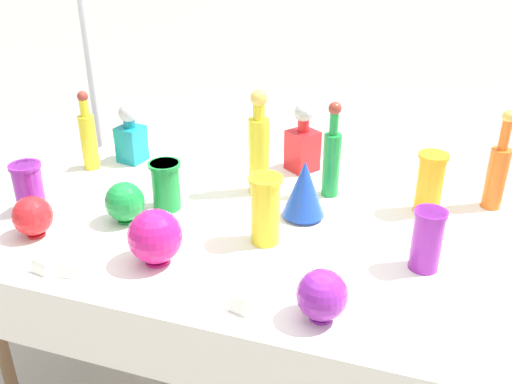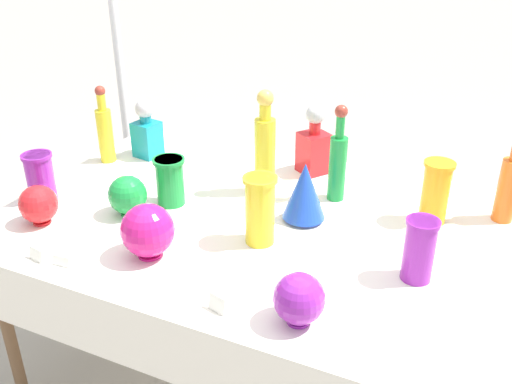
{
  "view_description": "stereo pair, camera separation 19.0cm",
  "coord_description": "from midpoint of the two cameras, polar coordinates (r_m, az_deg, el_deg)",
  "views": [
    {
      "loc": [
        0.54,
        -1.63,
        1.74
      ],
      "look_at": [
        0.0,
        0.0,
        0.86
      ],
      "focal_mm": 40.0,
      "sensor_mm": 36.0,
      "label": 1
    },
    {
      "loc": [
        0.72,
        -1.56,
        1.74
      ],
      "look_at": [
        0.0,
        0.0,
        0.86
      ],
      "focal_mm": 40.0,
      "sensor_mm": 36.0,
      "label": 2
    }
  ],
  "objects": [
    {
      "name": "tall_bottle_2",
      "position": [
        2.41,
        -18.63,
        5.21
      ],
      "size": [
        0.06,
        0.06,
        0.32
      ],
      "color": "yellow",
      "rests_on": "display_table"
    },
    {
      "name": "price_tag_right",
      "position": [
        1.78,
        -21.34,
        -7.68
      ],
      "size": [
        0.06,
        0.02,
        0.03
      ],
      "primitive_type": "cube",
      "rotation": [
        -0.21,
        0.0,
        0.08
      ],
      "color": "white",
      "rests_on": "display_table"
    },
    {
      "name": "round_bowl_3",
      "position": [
        1.49,
        2.94,
        -10.37
      ],
      "size": [
        0.14,
        0.14,
        0.14
      ],
      "color": "purple",
      "rests_on": "display_table"
    },
    {
      "name": "price_tag_center",
      "position": [
        1.54,
        -5.38,
        -11.4
      ],
      "size": [
        0.06,
        0.03,
        0.05
      ],
      "primitive_type": "cube",
      "rotation": [
        -0.21,
        0.0,
        -0.27
      ],
      "color": "white",
      "rests_on": "display_table"
    },
    {
      "name": "price_tag_left",
      "position": [
        1.83,
        -23.75,
        -7.08
      ],
      "size": [
        0.06,
        0.03,
        0.04
      ],
      "primitive_type": "cube",
      "rotation": [
        -0.21,
        0.0,
        -0.19
      ],
      "color": "white",
      "rests_on": "display_table"
    },
    {
      "name": "display_table",
      "position": [
        1.98,
        -3.0,
        -4.29
      ],
      "size": [
        1.72,
        1.17,
        0.76
      ],
      "color": "white",
      "rests_on": "ground"
    },
    {
      "name": "round_bowl_0",
      "position": [
        1.74,
        -13.17,
        -4.45
      ],
      "size": [
        0.17,
        0.17,
        0.17
      ],
      "color": "#C61972",
      "rests_on": "display_table"
    },
    {
      "name": "slender_vase_0",
      "position": [
        2.16,
        -24.18,
        0.44
      ],
      "size": [
        0.11,
        0.11,
        0.18
      ],
      "color": "purple",
      "rests_on": "display_table"
    },
    {
      "name": "fluted_vase_0",
      "position": [
        1.93,
        2.05,
        0.26
      ],
      "size": [
        0.15,
        0.15,
        0.21
      ],
      "color": "blue",
      "rests_on": "display_table"
    },
    {
      "name": "square_decanter_0",
      "position": [
        2.44,
        -14.64,
        5.39
      ],
      "size": [
        0.11,
        0.11,
        0.25
      ],
      "color": "teal",
      "rests_on": "display_table"
    },
    {
      "name": "ground_plane",
      "position": [
        2.44,
        -2.35,
        -18.35
      ],
      "size": [
        40.0,
        40.0,
        0.0
      ],
      "primitive_type": "plane",
      "color": "#A0998C"
    },
    {
      "name": "tall_bottle_3",
      "position": [
        2.07,
        4.99,
        3.37
      ],
      "size": [
        0.06,
        0.06,
        0.36
      ],
      "color": "#198C38",
      "rests_on": "display_table"
    },
    {
      "name": "tall_bottle_0",
      "position": [
        2.08,
        -2.35,
        4.36
      ],
      "size": [
        0.08,
        0.08,
        0.4
      ],
      "color": "yellow",
      "rests_on": "display_table"
    },
    {
      "name": "slender_vase_3",
      "position": [
        2.03,
        -11.67,
        0.73
      ],
      "size": [
        0.12,
        0.12,
        0.18
      ],
      "color": "#198C38",
      "rests_on": "display_table"
    },
    {
      "name": "round_bowl_1",
      "position": [
        2.01,
        -24.01,
        -2.28
      ],
      "size": [
        0.13,
        0.13,
        0.14
      ],
      "color": "red",
      "rests_on": "display_table"
    },
    {
      "name": "tall_bottle_1",
      "position": [
        2.11,
        20.69,
        1.95
      ],
      "size": [
        0.07,
        0.07,
        0.36
      ],
      "color": "orange",
      "rests_on": "display_table"
    },
    {
      "name": "slender_vase_4",
      "position": [
        2.02,
        14.47,
        0.93
      ],
      "size": [
        0.1,
        0.1,
        0.22
      ],
      "color": "orange",
      "rests_on": "display_table"
    },
    {
      "name": "slender_vase_2",
      "position": [
        1.71,
        13.74,
        -4.61
      ],
      "size": [
        0.1,
        0.1,
        0.19
      ],
      "color": "purple",
      "rests_on": "display_table"
    },
    {
      "name": "canopy_pole",
      "position": [
        3.03,
        -18.08,
        12.29
      ],
      "size": [
        0.18,
        0.18,
        2.59
      ],
      "color": "silver",
      "rests_on": "ground"
    },
    {
      "name": "round_bowl_2",
      "position": [
        1.99,
        -15.7,
        -1.02
      ],
      "size": [
        0.14,
        0.14,
        0.14
      ],
      "color": "#198C38",
      "rests_on": "display_table"
    },
    {
      "name": "square_decanter_1",
      "position": [
        2.28,
        2.32,
        4.88
      ],
      "size": [
        0.15,
        0.15,
        0.28
      ],
      "color": "red",
      "rests_on": "display_table"
    },
    {
      "name": "slender_vase_1",
      "position": [
        1.78,
        -2.11,
        -1.68
      ],
      "size": [
        0.11,
        0.11,
        0.23
      ],
      "color": "yellow",
      "rests_on": "display_table"
    }
  ]
}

